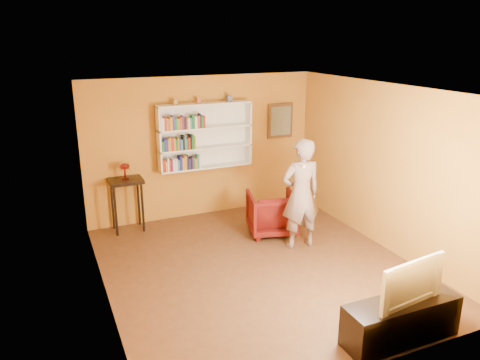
# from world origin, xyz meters

# --- Properties ---
(room_shell) EXTENTS (5.30, 5.80, 2.88)m
(room_shell) POSITION_xyz_m (0.00, 0.00, 1.02)
(room_shell) COLOR #4D2E18
(room_shell) RESTS_ON ground
(bookshelf) EXTENTS (1.80, 0.29, 1.23)m
(bookshelf) POSITION_xyz_m (0.00, 2.41, 1.59)
(bookshelf) COLOR white
(bookshelf) RESTS_ON room_shell
(books_row_lower) EXTENTS (0.72, 0.19, 0.26)m
(books_row_lower) POSITION_xyz_m (-0.49, 2.30, 1.13)
(books_row_lower) COLOR #AE201A
(books_row_lower) RESTS_ON bookshelf
(books_row_middle) EXTENTS (0.64, 0.19, 0.27)m
(books_row_middle) POSITION_xyz_m (-0.54, 2.30, 1.51)
(books_row_middle) COLOR #186F2A
(books_row_middle) RESTS_ON bookshelf
(books_row_upper) EXTENTS (0.83, 0.19, 0.27)m
(books_row_upper) POSITION_xyz_m (-0.45, 2.30, 1.89)
(books_row_upper) COLOR silver
(books_row_upper) RESTS_ON bookshelf
(ornament_left) EXTENTS (0.07, 0.07, 0.09)m
(ornament_left) POSITION_xyz_m (-0.55, 2.35, 2.26)
(ornament_left) COLOR olive
(ornament_left) RESTS_ON bookshelf
(ornament_centre) EXTENTS (0.07, 0.07, 0.10)m
(ornament_centre) POSITION_xyz_m (-0.11, 2.35, 2.26)
(ornament_centre) COLOR #A95538
(ornament_centre) RESTS_ON bookshelf
(ornament_right) EXTENTS (0.09, 0.09, 0.12)m
(ornament_right) POSITION_xyz_m (0.49, 2.35, 2.27)
(ornament_right) COLOR #485279
(ornament_right) RESTS_ON bookshelf
(framed_painting) EXTENTS (0.55, 0.05, 0.70)m
(framed_painting) POSITION_xyz_m (1.65, 2.46, 1.75)
(framed_painting) COLOR #503017
(framed_painting) RESTS_ON room_shell
(console_table) EXTENTS (0.59, 0.45, 0.97)m
(console_table) POSITION_xyz_m (-1.54, 2.25, 0.80)
(console_table) COLOR black
(console_table) RESTS_ON ground
(ruby_lustre) EXTENTS (0.18, 0.17, 0.29)m
(ruby_lustre) POSITION_xyz_m (-1.54, 2.25, 1.18)
(ruby_lustre) COLOR maroon
(ruby_lustre) RESTS_ON console_table
(armchair) EXTENTS (0.99, 1.01, 0.76)m
(armchair) POSITION_xyz_m (0.78, 1.09, 0.38)
(armchair) COLOR #450406
(armchair) RESTS_ON ground
(person) EXTENTS (0.71, 0.49, 1.86)m
(person) POSITION_xyz_m (0.95, 0.40, 0.93)
(person) COLOR #7C655B
(person) RESTS_ON ground
(game_remote) EXTENTS (0.04, 0.15, 0.04)m
(game_remote) POSITION_xyz_m (0.72, 0.04, 1.53)
(game_remote) COLOR white
(game_remote) RESTS_ON person
(tv_cabinet) EXTENTS (1.42, 0.43, 0.51)m
(tv_cabinet) POSITION_xyz_m (0.75, -2.25, 0.25)
(tv_cabinet) COLOR black
(tv_cabinet) RESTS_ON ground
(television) EXTENTS (0.97, 0.25, 0.55)m
(television) POSITION_xyz_m (0.75, -2.25, 0.78)
(television) COLOR black
(television) RESTS_ON tv_cabinet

